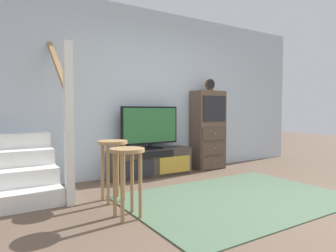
% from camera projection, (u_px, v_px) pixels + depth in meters
% --- Properties ---
extents(ground_plane, '(20.00, 20.00, 0.00)m').
position_uv_depth(ground_plane, '(280.00, 213.00, 3.00)').
color(ground_plane, brown).
extents(back_wall, '(6.40, 0.12, 2.70)m').
position_uv_depth(back_wall, '(159.00, 93.00, 5.02)').
color(back_wall, silver).
rests_on(back_wall, ground_plane).
extents(area_rug, '(2.60, 1.80, 0.01)m').
position_uv_depth(area_rug, '(237.00, 198.00, 3.51)').
color(area_rug, '#4C664C').
rests_on(area_rug, ground_plane).
extents(media_console, '(1.36, 0.38, 0.43)m').
position_uv_depth(media_console, '(151.00, 163.00, 4.69)').
color(media_console, '#423833').
rests_on(media_console, ground_plane).
extents(television, '(0.99, 0.22, 0.68)m').
position_uv_depth(television, '(150.00, 126.00, 4.68)').
color(television, black).
rests_on(television, media_console).
extents(side_cabinet, '(0.58, 0.38, 1.40)m').
position_uv_depth(side_cabinet, '(208.00, 130.00, 5.30)').
color(side_cabinet, brown).
rests_on(side_cabinet, ground_plane).
extents(desk_clock, '(0.19, 0.08, 0.21)m').
position_uv_depth(desk_clock, '(210.00, 85.00, 5.26)').
color(desk_clock, '#4C3823').
rests_on(desk_clock, side_cabinet).
extents(staircase, '(1.00, 1.36, 2.20)m').
position_uv_depth(staircase, '(14.00, 165.00, 3.67)').
color(staircase, white).
rests_on(staircase, ground_plane).
extents(bar_stool_near, '(0.34, 0.34, 0.68)m').
position_uv_depth(bar_stool_near, '(127.00, 166.00, 2.86)').
color(bar_stool_near, '#A37A4C').
rests_on(bar_stool_near, ground_plane).
extents(bar_stool_far, '(0.34, 0.34, 0.70)m').
position_uv_depth(bar_stool_far, '(113.00, 156.00, 3.39)').
color(bar_stool_far, '#A37A4C').
rests_on(bar_stool_far, ground_plane).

